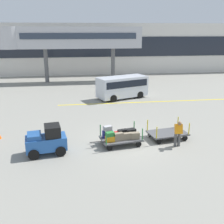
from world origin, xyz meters
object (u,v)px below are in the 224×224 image
at_px(baggage_cart_lead, 120,136).
at_px(baggage_tug, 47,141).
at_px(shuttle_van, 122,86).
at_px(baggage_handler, 178,132).
at_px(baggage_cart_middle, 167,133).

bearing_deg(baggage_cart_lead, baggage_tug, -171.16).
bearing_deg(shuttle_van, baggage_cart_lead, -100.70).
distance_m(baggage_cart_lead, baggage_handler, 3.30).
relative_size(baggage_cart_lead, baggage_cart_middle, 1.00).
height_order(baggage_cart_lead, shuttle_van, shuttle_van).
bearing_deg(shuttle_van, baggage_cart_middle, -84.65).
xyz_separation_m(baggage_cart_middle, baggage_handler, (0.18, -1.21, 0.52)).
bearing_deg(baggage_tug, shuttle_van, 61.96).
relative_size(baggage_tug, baggage_handler, 1.44).
relative_size(baggage_tug, shuttle_van, 0.43).
bearing_deg(baggage_cart_middle, baggage_handler, -81.58).
height_order(baggage_tug, baggage_cart_lead, baggage_tug).
bearing_deg(baggage_handler, shuttle_van, 95.68).
height_order(baggage_tug, baggage_handler, baggage_tug).
height_order(baggage_cart_middle, baggage_handler, baggage_handler).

